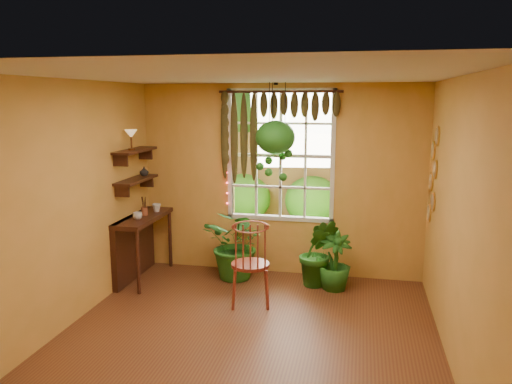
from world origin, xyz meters
TOP-DOWN VIEW (x-y plane):
  - floor at (0.00, 0.00)m, footprint 4.50×4.50m
  - ceiling at (0.00, 0.00)m, footprint 4.50×4.50m
  - wall_back at (0.00, 2.25)m, footprint 4.00×0.00m
  - wall_left at (-2.00, 0.00)m, footprint 0.00×4.50m
  - wall_right at (2.00, 0.00)m, footprint 0.00×4.50m
  - window at (0.00, 2.28)m, footprint 1.52×0.10m
  - valance_vine at (-0.08, 2.16)m, footprint 1.70×0.12m
  - string_lights at (-0.76, 2.19)m, footprint 0.03×0.03m
  - wall_plates at (1.98, 1.79)m, footprint 0.04×0.32m
  - counter_ledge at (-1.91, 1.60)m, footprint 0.40×1.20m
  - shelf_lower at (-1.88, 1.60)m, footprint 0.25×0.90m
  - shelf_upper at (-1.88, 1.60)m, footprint 0.25×0.90m
  - backyard at (0.24, 6.87)m, footprint 14.00×10.00m
  - windsor_chair at (-0.16, 1.03)m, footprint 0.57×0.59m
  - potted_plant_left at (-0.52, 1.85)m, footprint 1.12×1.05m
  - potted_plant_mid at (0.60, 1.81)m, footprint 0.53×0.44m
  - potted_plant_right at (0.82, 1.74)m, footprint 0.55×0.55m
  - hanging_basket at (-0.03, 2.00)m, footprint 0.53×0.53m
  - cup_a at (-1.78, 1.39)m, footprint 0.15×0.15m
  - cup_b at (-1.72, 1.88)m, footprint 0.12×0.12m
  - brush_jar at (-1.80, 1.65)m, footprint 0.09×0.09m
  - shelf_vase at (-1.87, 1.85)m, footprint 0.16×0.16m
  - tiffany_lamp at (-1.86, 1.47)m, footprint 0.16×0.16m

SIDE VIEW (x-z plane):
  - floor at x=0.00m, z-range 0.00..0.00m
  - windsor_chair at x=-0.16m, z-range -0.27..1.00m
  - potted_plant_right at x=0.82m, z-range 0.00..0.76m
  - potted_plant_mid at x=0.60m, z-range 0.00..0.94m
  - potted_plant_left at x=-0.52m, z-range 0.00..1.00m
  - counter_ledge at x=-1.91m, z-range 0.10..1.00m
  - cup_a at x=-1.78m, z-range 0.90..1.00m
  - cup_b at x=-1.72m, z-range 0.90..1.01m
  - brush_jar at x=-1.80m, z-range 0.86..1.19m
  - backyard at x=0.24m, z-range -4.72..7.28m
  - wall_back at x=0.00m, z-range -0.65..3.35m
  - wall_left at x=-2.00m, z-range -0.90..3.60m
  - wall_right at x=2.00m, z-range -0.90..3.60m
  - shelf_lower at x=-1.88m, z-range 1.38..1.42m
  - shelf_vase at x=-1.87m, z-range 1.42..1.55m
  - wall_plates at x=1.98m, z-range 1.00..2.10m
  - window at x=0.00m, z-range 0.77..2.63m
  - string_lights at x=-0.76m, z-range 0.98..2.52m
  - shelf_upper at x=-1.88m, z-range 1.78..1.82m
  - hanging_basket at x=-0.03m, z-range 1.27..2.58m
  - tiffany_lamp at x=-1.86m, z-range 1.88..2.15m
  - valance_vine at x=-0.08m, z-range 1.73..2.83m
  - ceiling at x=0.00m, z-range 2.70..2.70m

